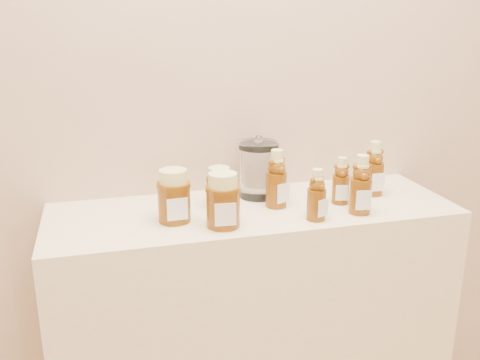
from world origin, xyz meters
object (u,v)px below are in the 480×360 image
object	(u,v)px
honey_jar_left	(174,196)
display_table	(253,339)
bear_bottle_front_left	(317,191)
glass_canister	(258,167)
bear_bottle_back_left	(277,175)

from	to	relation	value
honey_jar_left	display_table	bearing A→B (deg)	7.00
bear_bottle_front_left	display_table	bearing A→B (deg)	115.26
bear_bottle_front_left	glass_canister	distance (m)	0.25
bear_bottle_back_left	honey_jar_left	distance (m)	0.31
bear_bottle_front_left	honey_jar_left	bearing A→B (deg)	144.79
bear_bottle_back_left	glass_canister	world-z (taller)	bear_bottle_back_left
bear_bottle_back_left	bear_bottle_front_left	bearing A→B (deg)	-81.78
bear_bottle_back_left	bear_bottle_front_left	xyz separation A→B (m)	(0.07, -0.13, -0.02)
bear_bottle_front_left	honey_jar_left	world-z (taller)	bear_bottle_front_left
bear_bottle_back_left	honey_jar_left	bearing A→B (deg)	165.69
honey_jar_left	glass_canister	bearing A→B (deg)	23.40
display_table	bear_bottle_front_left	world-z (taller)	bear_bottle_front_left
honey_jar_left	bear_bottle_back_left	bearing A→B (deg)	4.35
bear_bottle_front_left	honey_jar_left	size ratio (longest dim) A/B	1.12
display_table	bear_bottle_back_left	bearing A→B (deg)	-2.43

